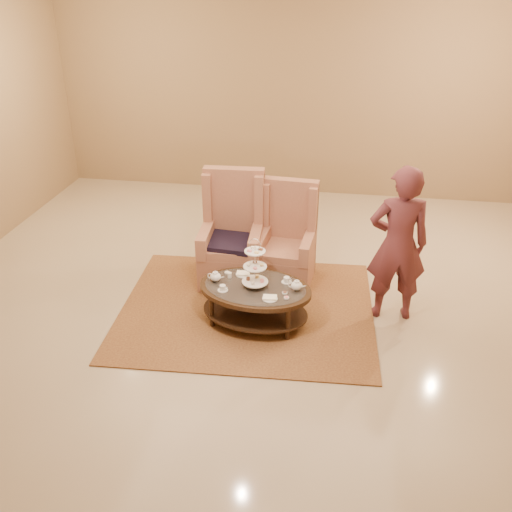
% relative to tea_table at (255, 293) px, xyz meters
% --- Properties ---
extents(ground, '(8.00, 8.00, 0.00)m').
position_rel_tea_table_xyz_m(ground, '(-0.02, 0.15, -0.38)').
color(ground, tan).
rests_on(ground, ground).
extents(ceiling, '(8.00, 8.00, 0.02)m').
position_rel_tea_table_xyz_m(ceiling, '(-0.02, 0.15, -0.38)').
color(ceiling, white).
rests_on(ceiling, ground).
extents(wall_back, '(8.00, 0.04, 3.50)m').
position_rel_tea_table_xyz_m(wall_back, '(-0.02, 4.15, 1.37)').
color(wall_back, '#947650').
rests_on(wall_back, ground).
extents(rug, '(3.03, 2.57, 0.02)m').
position_rel_tea_table_xyz_m(rug, '(-0.13, 0.24, -0.37)').
color(rug, olive).
rests_on(rug, ground).
extents(tea_table, '(1.35, 1.02, 1.04)m').
position_rel_tea_table_xyz_m(tea_table, '(0.00, 0.00, 0.00)').
color(tea_table, black).
rests_on(tea_table, ground).
extents(armchair_left, '(0.79, 0.81, 1.39)m').
position_rel_tea_table_xyz_m(armchair_left, '(-0.45, 0.98, 0.09)').
color(armchair_left, '#A2664C').
rests_on(armchair_left, ground).
extents(armchair_right, '(0.73, 0.75, 1.26)m').
position_rel_tea_table_xyz_m(armchair_right, '(0.23, 1.05, 0.04)').
color(armchair_right, '#A2664C').
rests_on(armchair_right, ground).
extents(person, '(0.69, 0.49, 1.79)m').
position_rel_tea_table_xyz_m(person, '(1.50, 0.40, 0.51)').
color(person, '#57252A').
rests_on(person, ground).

